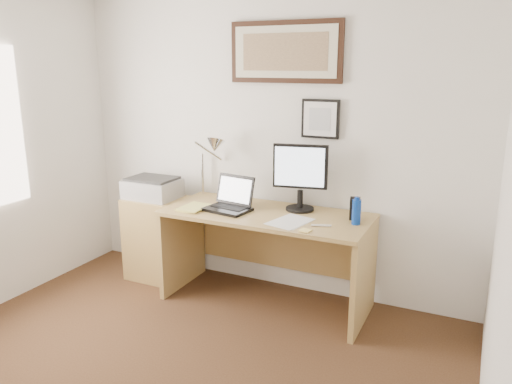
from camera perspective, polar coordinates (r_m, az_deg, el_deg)
The scene contains 18 objects.
wall_back at distance 4.12m, azimuth 1.41°, elevation 5.90°, with size 3.50×0.02×2.50m, color white.
wall_right at distance 1.83m, azimuth 26.99°, elevation -6.69°, with size 0.02×4.00×2.50m, color white.
side_cabinet at distance 4.52m, azimuth -11.11°, elevation -5.17°, with size 0.50×0.40×0.73m, color #A07E43.
water_bottle at distance 3.61m, azimuth 11.41°, elevation -2.26°, with size 0.06×0.06×0.18m, color #0B3599.
bottle_cap at distance 3.58m, azimuth 11.49°, elevation -0.71°, with size 0.03×0.03×0.02m, color #0B3599.
speaker at distance 3.72m, azimuth 11.23°, elevation -1.87°, with size 0.07×0.06×0.17m, color black.
paper_sheet_a at distance 3.60m, azimuth 4.15°, elevation -3.56°, with size 0.19×0.27×0.00m, color white.
paper_sheet_b at distance 3.63m, azimuth 3.90°, elevation -3.39°, with size 0.23×0.33×0.00m, color white.
sticky_pad at distance 3.44m, azimuth 5.66°, elevation -4.38°, with size 0.07×0.07×0.01m, color #FFE178.
marker_pen at distance 3.54m, azimuth 7.46°, elevation -3.82°, with size 0.02×0.02×0.14m, color white.
book at distance 4.02m, azimuth -8.19°, elevation -1.60°, with size 0.19×0.26×0.02m, color #D6D064.
desk at distance 3.99m, azimuth 1.65°, elevation -5.30°, with size 1.60×0.70×0.75m.
laptop at distance 3.92m, azimuth -2.96°, elevation -1.18°, with size 0.37×0.34×0.26m.
lcd_monitor at distance 3.84m, azimuth 5.07°, elevation 2.05°, with size 0.42×0.22×0.52m.
printer at distance 4.42m, azimuth -11.74°, elevation 0.47°, with size 0.44×0.34×0.18m.
desk_lamp at distance 4.15m, azimuth -4.85°, elevation 5.04°, with size 0.29×0.27×0.53m.
picture_large at distance 3.99m, azimuth 3.35°, elevation 15.69°, with size 0.92×0.04×0.47m.
picture_small at distance 3.91m, azimuth 7.36°, elevation 8.28°, with size 0.30×0.03×0.30m.
Camera 1 is at (1.65, -1.72, 1.86)m, focal length 35.00 mm.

